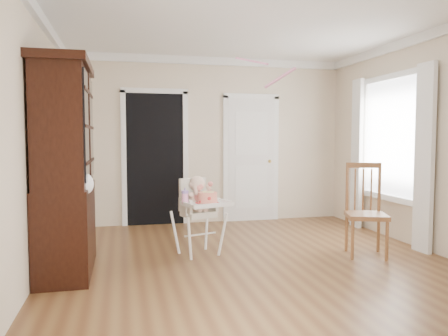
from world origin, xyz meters
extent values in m
plane|color=brown|center=(0.00, 0.00, 0.00)|extent=(5.00, 5.00, 0.00)
plane|color=white|center=(0.00, 0.00, 2.70)|extent=(5.00, 5.00, 0.00)
plane|color=beige|center=(0.00, 2.50, 1.35)|extent=(4.50, 0.00, 4.50)
plane|color=beige|center=(-2.25, 0.00, 1.35)|extent=(0.00, 5.00, 5.00)
plane|color=beige|center=(2.25, 0.00, 1.35)|extent=(0.00, 5.00, 5.00)
cube|color=black|center=(-0.90, 2.48, 1.05)|extent=(0.90, 0.03, 2.10)
cube|color=white|center=(-1.39, 2.48, 1.05)|extent=(0.08, 0.05, 2.18)
cube|color=white|center=(-0.41, 2.48, 1.05)|extent=(0.08, 0.05, 2.18)
cube|color=white|center=(-0.90, 2.48, 2.14)|extent=(1.06, 0.05, 0.08)
cube|color=white|center=(0.70, 2.48, 1.02)|extent=(0.80, 0.05, 2.05)
cube|color=white|center=(0.26, 2.48, 1.02)|extent=(0.08, 0.05, 2.13)
cube|color=white|center=(1.14, 2.48, 1.02)|extent=(0.08, 0.05, 2.13)
sphere|color=gold|center=(1.02, 2.44, 1.00)|extent=(0.06, 0.06, 0.06)
cube|color=white|center=(2.23, 0.80, 1.40)|extent=(0.02, 1.20, 1.60)
cube|color=white|center=(2.21, 0.80, 2.24)|extent=(0.06, 1.36, 0.08)
cube|color=white|center=(2.15, 0.02, 1.15)|extent=(0.08, 0.28, 2.30)
cube|color=white|center=(2.15, 1.58, 1.15)|extent=(0.08, 0.28, 2.30)
cylinder|color=white|center=(-0.69, 0.27, 0.25)|extent=(0.09, 0.13, 0.54)
cylinder|color=white|center=(-0.27, 0.40, 0.25)|extent=(0.13, 0.09, 0.54)
cylinder|color=white|center=(-0.81, 0.65, 0.25)|extent=(0.13, 0.09, 0.54)
cylinder|color=white|center=(-0.39, 0.78, 0.25)|extent=(0.09, 0.13, 0.54)
cylinder|color=white|center=(-0.53, 0.48, 0.25)|extent=(0.40, 0.15, 0.02)
cube|color=beige|center=(-0.54, 0.53, 0.49)|extent=(0.42, 0.41, 0.07)
cube|color=beige|center=(-0.70, 0.47, 0.60)|extent=(0.13, 0.30, 0.16)
cube|color=beige|center=(-0.38, 0.58, 0.60)|extent=(0.13, 0.30, 0.16)
cube|color=beige|center=(-0.59, 0.67, 0.71)|extent=(0.34, 0.15, 0.40)
cube|color=white|center=(-0.48, 0.32, 0.63)|extent=(0.59, 0.49, 0.03)
cube|color=white|center=(-0.42, 0.15, 0.65)|extent=(0.49, 0.18, 0.04)
ellipsoid|color=beige|center=(-0.55, 0.55, 0.64)|extent=(0.25, 0.23, 0.27)
sphere|color=beige|center=(-0.55, 0.55, 0.85)|extent=(0.23, 0.23, 0.18)
sphere|color=red|center=(-0.53, 0.50, 0.69)|extent=(0.14, 0.14, 0.14)
sphere|color=red|center=(-0.55, 0.47, 0.81)|extent=(0.07, 0.07, 0.07)
sphere|color=red|center=(-0.39, 0.52, 0.85)|extent=(0.06, 0.06, 0.06)
cylinder|color=silver|center=(-0.47, 0.31, 0.65)|extent=(0.29, 0.29, 0.01)
cylinder|color=#E92944|center=(-0.47, 0.31, 0.71)|extent=(0.22, 0.22, 0.12)
cylinder|color=#F2E08C|center=(-0.45, 0.30, 0.77)|extent=(0.10, 0.10, 0.02)
cylinder|color=#F394C8|center=(-0.72, 0.36, 0.71)|extent=(0.07, 0.07, 0.12)
cylinder|color=#8566B3|center=(-0.72, 0.36, 0.78)|extent=(0.08, 0.08, 0.03)
cone|color=#8566B3|center=(-0.72, 0.36, 0.82)|extent=(0.03, 0.03, 0.04)
cube|color=black|center=(-1.99, 0.17, 0.45)|extent=(0.50, 1.21, 0.91)
cube|color=black|center=(-1.99, 0.17, 1.51)|extent=(0.46, 1.21, 1.21)
cube|color=black|center=(-1.75, -0.14, 1.51)|extent=(0.02, 0.52, 1.06)
cube|color=black|center=(-1.75, 0.47, 1.51)|extent=(0.02, 0.52, 1.06)
cube|color=black|center=(-1.99, 0.17, 2.13)|extent=(0.54, 1.29, 0.08)
ellipsoid|color=white|center=(-1.79, -0.19, 0.96)|extent=(0.20, 0.16, 0.22)
cube|color=brown|center=(1.38, 0.02, 0.48)|extent=(0.57, 0.57, 0.05)
cylinder|color=brown|center=(1.14, -0.10, 0.24)|extent=(0.04, 0.04, 0.48)
cylinder|color=brown|center=(1.50, -0.23, 0.24)|extent=(0.04, 0.04, 0.48)
cylinder|color=brown|center=(1.26, 0.26, 0.24)|extent=(0.04, 0.04, 0.48)
cylinder|color=brown|center=(1.63, 0.14, 0.24)|extent=(0.04, 0.04, 0.48)
cylinder|color=brown|center=(1.27, 0.27, 0.79)|extent=(0.04, 0.04, 0.62)
cylinder|color=brown|center=(1.63, 0.15, 0.79)|extent=(0.04, 0.04, 0.62)
cube|color=brown|center=(1.45, 0.21, 1.06)|extent=(0.40, 0.17, 0.06)
camera|label=1|loc=(-1.42, -4.56, 1.40)|focal=35.00mm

